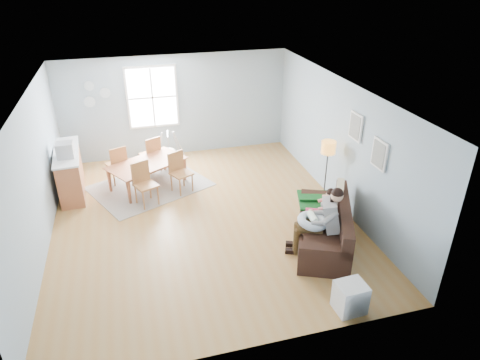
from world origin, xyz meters
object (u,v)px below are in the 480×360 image
object	(u,v)px
chair_nw	(118,162)
baby_swing	(169,152)
chair_sw	(144,180)
toddler	(324,205)
counter	(70,171)
floor_lamp	(328,153)
chair_se	(179,169)
monitor	(65,150)
chair_ne	(152,152)
sofa	(326,230)
storage_cube	(350,297)
dining_table	(149,175)
father	(322,219)

from	to	relation	value
chair_nw	baby_swing	xyz separation A→B (m)	(1.28, 0.66, -0.14)
chair_sw	baby_swing	bearing A→B (deg)	67.07
toddler	counter	xyz separation A→B (m)	(-4.80, 3.23, -0.21)
floor_lamp	chair_se	size ratio (longest dim) A/B	1.56
chair_nw	monitor	distance (m)	1.30
counter	chair_ne	bearing A→B (deg)	15.27
sofa	chair_nw	size ratio (longest dim) A/B	2.39
storage_cube	counter	distance (m)	6.75
chair_se	chair_ne	xyz separation A→B (m)	(-0.52, 1.13, 0.01)
sofa	monitor	distance (m)	5.74
toddler	dining_table	bearing A→B (deg)	135.62
chair_se	baby_swing	size ratio (longest dim) A/B	0.98
chair_ne	monitor	xyz separation A→B (m)	(-1.86, -0.86, 0.63)
floor_lamp	storage_cube	distance (m)	3.40
toddler	baby_swing	distance (m)	4.72
chair_ne	baby_swing	distance (m)	0.55
floor_lamp	dining_table	distance (m)	4.17
chair_ne	toddler	bearing A→B (deg)	-52.25
sofa	baby_swing	size ratio (longest dim) A/B	2.35
chair_se	chair_sw	bearing A→B (deg)	-155.19
chair_se	dining_table	bearing A→B (deg)	150.94
sofa	chair_sw	bearing A→B (deg)	142.54
toddler	storage_cube	size ratio (longest dim) A/B	1.78
father	chair_ne	world-z (taller)	father
monitor	chair_nw	bearing A→B (deg)	24.79
sofa	chair_nw	world-z (taller)	chair_nw
chair_nw	monitor	bearing A→B (deg)	-155.21
chair_ne	storage_cube	bearing A→B (deg)	-66.37
storage_cube	father	bearing A→B (deg)	83.24
sofa	dining_table	bearing A→B (deg)	133.56
father	storage_cube	bearing A→B (deg)	-96.76
dining_table	baby_swing	distance (m)	1.20
father	floor_lamp	size ratio (longest dim) A/B	0.92
chair_ne	counter	distance (m)	1.97
sofa	chair_se	world-z (taller)	chair_se
dining_table	storage_cube	bearing A→B (deg)	-92.84
father	chair_se	world-z (taller)	father
counter	monitor	world-z (taller)	monitor
monitor	counter	bearing A→B (deg)	96.46
chair_ne	floor_lamp	bearing A→B (deg)	-36.33
floor_lamp	counter	world-z (taller)	floor_lamp
storage_cube	toddler	bearing A→B (deg)	77.44
floor_lamp	chair_se	xyz separation A→B (m)	(-2.97, 1.44, -0.68)
father	baby_swing	xyz separation A→B (m)	(-2.20, 4.45, -0.32)
toddler	storage_cube	bearing A→B (deg)	-102.56
chair_se	chair_ne	world-z (taller)	chair_ne
storage_cube	sofa	bearing A→B (deg)	76.25
father	floor_lamp	distance (m)	1.88
father	chair_nw	xyz separation A→B (m)	(-3.48, 3.79, -0.18)
sofa	chair_ne	world-z (taller)	chair_ne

